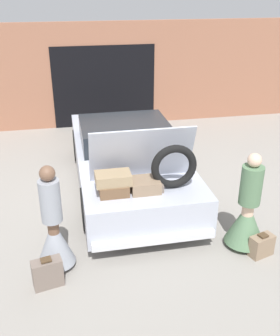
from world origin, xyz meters
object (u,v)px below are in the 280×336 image
object	(u,v)px
person_left	(54,233)
suitcase_beside_left_person	(48,273)
person_right	(247,215)
car	(127,158)
suitcase_beside_right_person	(262,246)

from	to	relation	value
person_left	suitcase_beside_left_person	size ratio (longest dim) A/B	3.62
person_right	suitcase_beside_left_person	distance (m)	3.00
suitcase_beside_left_person	car	bearing A→B (deg)	60.02
suitcase_beside_left_person	suitcase_beside_right_person	size ratio (longest dim) A/B	1.10
car	suitcase_beside_left_person	size ratio (longest dim) A/B	10.68
person_right	suitcase_beside_left_person	size ratio (longest dim) A/B	3.53
car	person_left	distance (m)	2.69
person_left	person_right	distance (m)	2.85
car	person_right	xyz separation A→B (m)	(1.43, -2.34, -0.03)
person_right	suitcase_beside_left_person	world-z (taller)	person_right
car	suitcase_beside_left_person	distance (m)	3.11
car	person_right	bearing A→B (deg)	-58.68
suitcase_beside_right_person	suitcase_beside_left_person	bearing A→B (deg)	-179.18
car	suitcase_beside_right_person	world-z (taller)	car
person_right	suitcase_beside_left_person	xyz separation A→B (m)	(-2.97, -0.33, -0.34)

